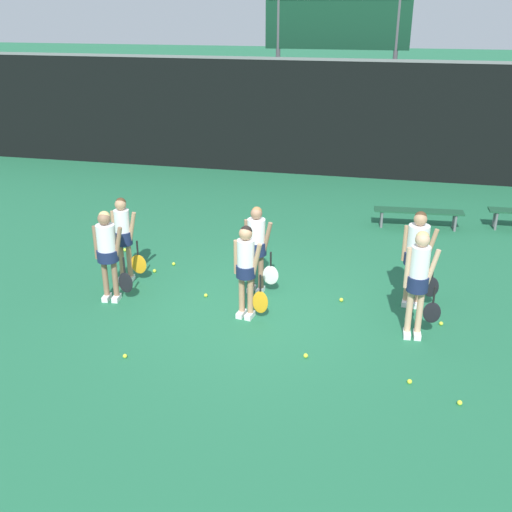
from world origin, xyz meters
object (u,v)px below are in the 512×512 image
tennis_ball_1 (174,264)px  tennis_ball_9 (441,323)px  tennis_ball_3 (341,300)px  tennis_ball_4 (306,356)px  player_3 (124,233)px  bench_courtside (418,212)px  player_4 (257,243)px  tennis_ball_7 (125,356)px  tennis_ball_2 (206,295)px  tennis_ball_8 (154,271)px  scoreboard (337,29)px  tennis_ball_5 (460,403)px  player_5 (417,251)px  tennis_ball_6 (410,381)px  tennis_ball_0 (125,250)px  player_1 (246,265)px  player_2 (419,276)px  player_0 (108,248)px

tennis_ball_1 → tennis_ball_9: same height
tennis_ball_3 → tennis_ball_4: size_ratio=1.02×
player_3 → bench_courtside: bearing=34.1°
player_4 → tennis_ball_7: player_4 is taller
tennis_ball_2 → tennis_ball_8: 1.53m
scoreboard → tennis_ball_7: bearing=-97.5°
tennis_ball_5 → tennis_ball_7: bearing=179.2°
player_5 → tennis_ball_6: 2.65m
tennis_ball_0 → tennis_ball_5: tennis_ball_0 is taller
tennis_ball_0 → tennis_ball_1: 1.36m
player_1 → tennis_ball_9: (3.20, 0.42, -0.92)m
player_4 → tennis_ball_6: player_4 is taller
player_5 → player_2: bearing=-84.4°
player_0 → player_4: 2.61m
bench_courtside → tennis_ball_6: 6.57m
tennis_ball_1 → tennis_ball_4: bearing=-42.0°
scoreboard → player_4: (-0.23, -9.91, -3.24)m
tennis_ball_5 → player_0: bearing=162.7°
bench_courtside → player_2: player_2 is taller
tennis_ball_0 → tennis_ball_2: 2.88m
tennis_ball_0 → tennis_ball_7: tennis_ball_0 is taller
player_4 → tennis_ball_8: player_4 is taller
player_5 → tennis_ball_2: 3.79m
scoreboard → tennis_ball_4: size_ratio=77.82×
bench_courtside → player_2: (-0.16, -5.21, 0.67)m
scoreboard → tennis_ball_0: (-3.41, -8.67, -4.16)m
player_5 → tennis_ball_1: size_ratio=26.09×
tennis_ball_2 → tennis_ball_4: (2.06, -1.60, 0.00)m
tennis_ball_1 → tennis_ball_7: size_ratio=1.02×
tennis_ball_8 → tennis_ball_6: bearing=-29.2°
tennis_ball_6 → tennis_ball_7: tennis_ball_6 is taller
tennis_ball_4 → tennis_ball_9: size_ratio=1.05×
tennis_ball_4 → tennis_ball_9: bearing=36.1°
scoreboard → player_5: 10.64m
tennis_ball_2 → tennis_ball_3: size_ratio=0.92×
tennis_ball_2 → tennis_ball_3: tennis_ball_3 is taller
player_5 → tennis_ball_3: bearing=-167.3°
tennis_ball_6 → tennis_ball_4: bearing=167.5°
tennis_ball_5 → tennis_ball_4: bearing=162.5°
player_1 → tennis_ball_8: (-2.20, 1.34, -0.92)m
player_3 → tennis_ball_1: player_3 is taller
tennis_ball_2 → player_2: bearing=-9.1°
tennis_ball_7 → player_1: bearing=48.8°
player_1 → tennis_ball_4: (1.17, -1.06, -0.92)m
tennis_ball_0 → tennis_ball_6: (5.91, -3.62, -0.00)m
bench_courtside → player_5: player_5 is taller
bench_courtside → player_0: size_ratio=1.25×
tennis_ball_2 → tennis_ball_3: 2.43m
tennis_ball_2 → tennis_ball_7: bearing=-104.5°
tennis_ball_4 → tennis_ball_0: bearing=143.3°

